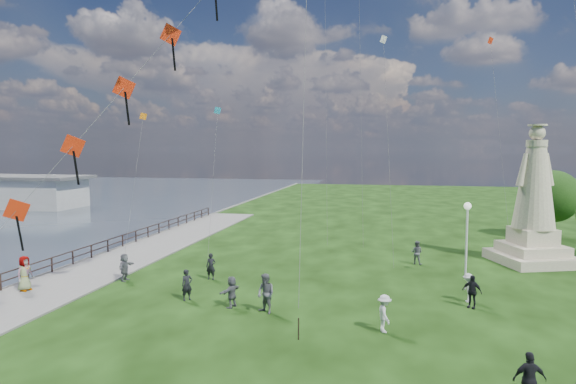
% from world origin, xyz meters
% --- Properties ---
extents(waterfront, '(200.00, 200.00, 1.51)m').
position_xyz_m(waterfront, '(-15.24, 8.99, -0.06)').
color(waterfront, '#2E3946').
rests_on(waterfront, ground).
extents(statue, '(5.82, 5.82, 9.27)m').
position_xyz_m(statue, '(13.39, 19.15, 3.50)').
color(statue, tan).
rests_on(statue, ground).
extents(lamppost, '(0.42, 0.42, 4.55)m').
position_xyz_m(lamppost, '(8.42, 13.94, 3.28)').
color(lamppost, silver).
rests_on(lamppost, ground).
extents(person_0, '(0.67, 0.68, 1.58)m').
position_xyz_m(person_0, '(-5.98, 6.82, 0.79)').
color(person_0, black).
rests_on(person_0, ground).
extents(person_1, '(1.06, 0.95, 1.86)m').
position_xyz_m(person_1, '(-1.58, 5.78, 0.93)').
color(person_1, '#595960').
rests_on(person_1, ground).
extents(person_2, '(0.80, 1.13, 1.58)m').
position_xyz_m(person_2, '(3.85, 4.56, 0.79)').
color(person_2, silver).
rests_on(person_2, ground).
extents(person_3, '(1.04, 0.65, 1.66)m').
position_xyz_m(person_3, '(8.14, -0.49, 0.83)').
color(person_3, black).
rests_on(person_3, ground).
extents(person_5, '(0.70, 1.51, 1.61)m').
position_xyz_m(person_5, '(-11.03, 9.46, 0.80)').
color(person_5, '#595960').
rests_on(person_5, ground).
extents(person_6, '(0.60, 0.42, 1.55)m').
position_xyz_m(person_6, '(-6.23, 10.78, 0.77)').
color(person_6, black).
rests_on(person_6, ground).
extents(person_7, '(0.88, 0.70, 1.57)m').
position_xyz_m(person_7, '(5.79, 17.20, 0.79)').
color(person_7, '#595960').
rests_on(person_7, ground).
extents(person_8, '(0.62, 1.00, 1.46)m').
position_xyz_m(person_8, '(7.90, 9.50, 0.73)').
color(person_8, silver).
rests_on(person_8, ground).
extents(person_9, '(1.06, 0.87, 1.61)m').
position_xyz_m(person_9, '(7.93, 8.58, 0.81)').
color(person_9, black).
rests_on(person_9, ground).
extents(person_10, '(0.69, 0.99, 1.87)m').
position_xyz_m(person_10, '(-15.00, 6.26, 0.94)').
color(person_10, '#595960').
rests_on(person_10, ground).
extents(person_11, '(1.04, 1.54, 1.52)m').
position_xyz_m(person_11, '(-3.42, 6.26, 0.76)').
color(person_11, '#595960').
rests_on(person_11, ground).
extents(red_kite_train, '(9.16, 9.35, 16.23)m').
position_xyz_m(red_kite_train, '(-8.07, 4.58, 10.01)').
color(red_kite_train, black).
rests_on(red_kite_train, ground).
extents(small_kites, '(32.21, 12.29, 23.69)m').
position_xyz_m(small_kites, '(1.53, 22.36, 13.46)').
color(small_kites, teal).
rests_on(small_kites, ground).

